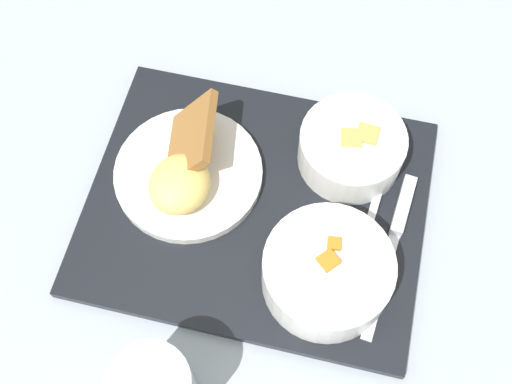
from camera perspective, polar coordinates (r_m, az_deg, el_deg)
The scene contains 7 objects.
ground_plane at distance 0.74m, azimuth -0.00°, elevation -1.46°, with size 4.00×4.00×0.00m, color #99A3AD.
serving_tray at distance 0.74m, azimuth -0.00°, elevation -1.25°, with size 0.39×0.32×0.01m.
bowl_salad at distance 0.67m, azimuth 6.37°, elevation -7.03°, with size 0.14×0.14×0.06m.
bowl_soup at distance 0.74m, azimuth 8.51°, elevation 4.02°, with size 0.12×0.12×0.05m.
plate_main at distance 0.73m, azimuth -6.27°, elevation 1.74°, with size 0.17×0.17×0.08m.
knife at distance 0.73m, azimuth 12.52°, elevation -2.74°, with size 0.04×0.20×0.01m.
spoon at distance 0.73m, azimuth 9.94°, elevation -3.03°, with size 0.04×0.14×0.01m.
Camera 1 is at (-0.06, 0.30, 0.68)m, focal length 45.00 mm.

